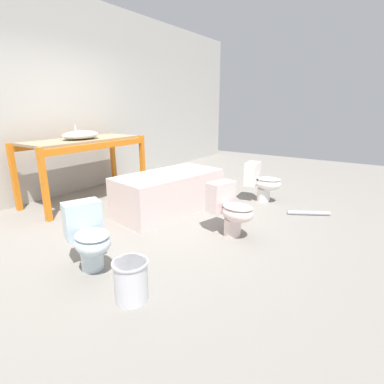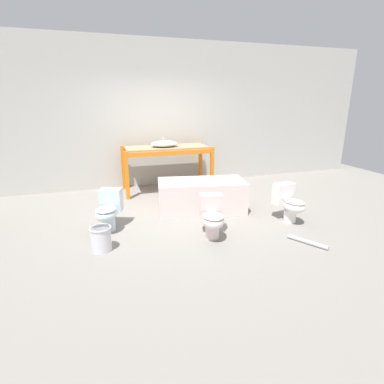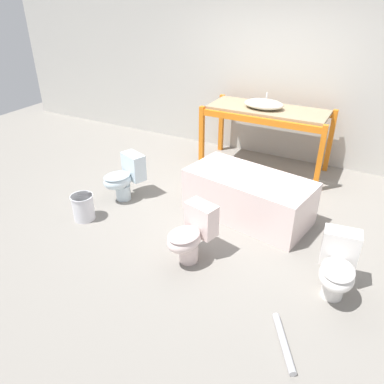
% 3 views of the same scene
% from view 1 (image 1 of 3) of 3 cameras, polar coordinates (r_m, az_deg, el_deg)
% --- Properties ---
extents(ground_plane, '(12.00, 12.00, 0.00)m').
position_cam_1_polar(ground_plane, '(4.14, -8.38, -4.82)').
color(ground_plane, gray).
extents(warehouse_wall_rear, '(10.80, 0.08, 3.20)m').
position_cam_1_polar(warehouse_wall_rear, '(5.42, -25.52, 16.07)').
color(warehouse_wall_rear, beige).
rests_on(warehouse_wall_rear, ground_plane).
extents(shelving_rack, '(1.88, 0.83, 0.97)m').
position_cam_1_polar(shelving_rack, '(5.00, -20.02, 7.86)').
color(shelving_rack, orange).
rests_on(shelving_rack, ground_plane).
extents(sink_basin, '(0.58, 0.40, 0.21)m').
position_cam_1_polar(sink_basin, '(4.90, -20.45, 10.15)').
color(sink_basin, silver).
rests_on(sink_basin, shelving_rack).
extents(bathtub_main, '(1.63, 1.00, 0.56)m').
position_cam_1_polar(bathtub_main, '(4.25, -4.46, 0.44)').
color(bathtub_main, silver).
rests_on(bathtub_main, ground_plane).
extents(toilet_near, '(0.39, 0.59, 0.61)m').
position_cam_1_polar(toilet_near, '(4.83, 13.15, 2.01)').
color(toilet_near, white).
rests_on(toilet_near, ground_plane).
extents(toilet_far, '(0.50, 0.63, 0.61)m').
position_cam_1_polar(toilet_far, '(2.94, -19.08, -7.84)').
color(toilet_far, silver).
rests_on(toilet_far, ground_plane).
extents(toilet_extra, '(0.45, 0.62, 0.61)m').
position_cam_1_polar(toilet_extra, '(3.51, 7.34, -3.09)').
color(toilet_extra, silver).
rests_on(toilet_extra, ground_plane).
extents(bucket_white, '(0.28, 0.28, 0.33)m').
position_cam_1_polar(bucket_white, '(2.46, -11.54, -16.07)').
color(bucket_white, silver).
rests_on(bucket_white, ground_plane).
extents(loose_pipe, '(0.33, 0.53, 0.06)m').
position_cam_1_polar(loose_pipe, '(4.48, 21.33, -3.74)').
color(loose_pipe, '#B7B7BC').
rests_on(loose_pipe, ground_plane).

